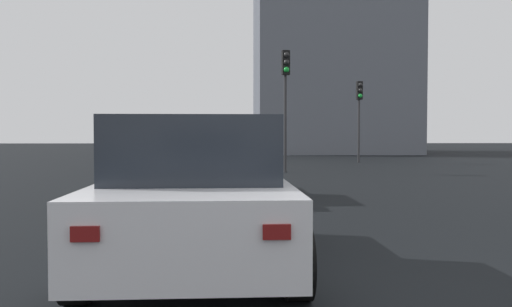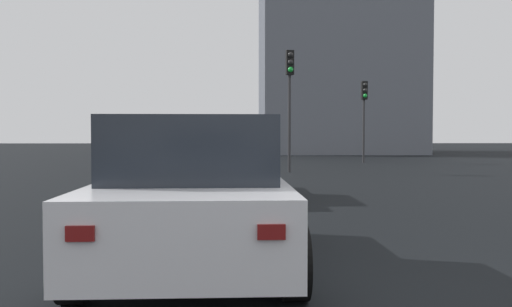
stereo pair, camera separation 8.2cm
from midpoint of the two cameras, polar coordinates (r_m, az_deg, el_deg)
car_beige_right_lead at (r=12.56m, az=-4.74°, el=-1.03°), size 4.55×2.02×1.56m
car_white_right_second at (r=5.88m, az=-6.65°, el=-4.42°), size 4.10×2.13×1.60m
traffic_light_near_left at (r=27.66m, az=10.60°, el=5.05°), size 0.33×0.30×4.02m
traffic_light_near_right at (r=20.40m, az=2.99°, el=7.08°), size 0.33×0.31×4.50m
building_facade_left at (r=43.43m, az=7.51°, el=10.60°), size 12.03×11.22×15.80m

